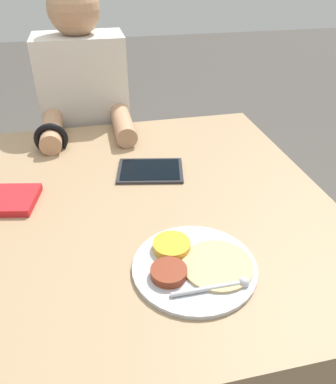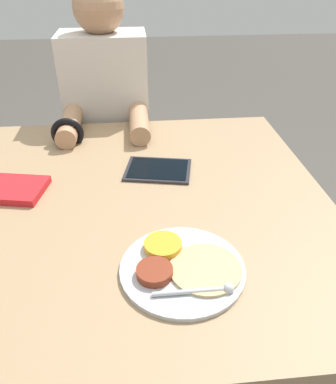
{
  "view_description": "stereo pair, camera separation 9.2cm",
  "coord_description": "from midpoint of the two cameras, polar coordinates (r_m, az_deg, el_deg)",
  "views": [
    {
      "loc": [
        0.0,
        -0.82,
        1.31
      ],
      "look_at": [
        0.17,
        -0.07,
        0.81
      ],
      "focal_mm": 35.0,
      "sensor_mm": 36.0,
      "label": 1
    },
    {
      "loc": [
        0.09,
        -0.83,
        1.31
      ],
      "look_at": [
        0.17,
        -0.07,
        0.81
      ],
      "focal_mm": 35.0,
      "sensor_mm": 36.0,
      "label": 2
    }
  ],
  "objects": [
    {
      "name": "ground_plane",
      "position": [
        1.55,
        -5.16,
        -24.65
      ],
      "size": [
        12.0,
        12.0,
        0.0
      ],
      "primitive_type": "plane",
      "color": "#4C4742"
    },
    {
      "name": "person_diner",
      "position": [
        1.64,
        -7.08,
        6.71
      ],
      "size": [
        0.34,
        0.45,
        1.22
      ],
      "color": "black",
      "rests_on": "ground_plane"
    },
    {
      "name": "thali_tray",
      "position": [
        0.79,
        5.35,
        -11.38
      ],
      "size": [
        0.26,
        0.26,
        0.03
      ],
      "color": "#B7BABF",
      "rests_on": "dining_table"
    },
    {
      "name": "dining_table",
      "position": [
        1.25,
        -6.04,
        -15.54
      ],
      "size": [
        1.21,
        1.05,
        0.75
      ],
      "color": "#9E7F5B",
      "rests_on": "ground_plane"
    },
    {
      "name": "tablet_device",
      "position": [
        1.12,
        0.82,
        3.35
      ],
      "size": [
        0.22,
        0.18,
        0.01
      ],
      "color": "#28282D",
      "rests_on": "dining_table"
    },
    {
      "name": "red_notebook",
      "position": [
        1.09,
        -20.4,
        0.27
      ],
      "size": [
        0.19,
        0.16,
        0.02
      ],
      "color": "silver",
      "rests_on": "dining_table"
    }
  ]
}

